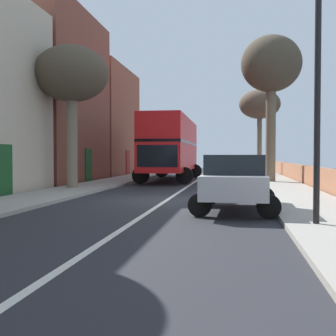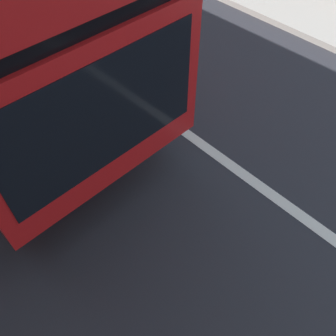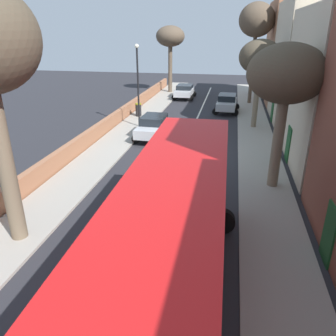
{
  "view_description": "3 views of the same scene",
  "coord_description": "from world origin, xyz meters",
  "px_view_note": "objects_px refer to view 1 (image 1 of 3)",
  "views": [
    {
      "loc": [
        2.48,
        -15.21,
        1.65
      ],
      "look_at": [
        -0.75,
        5.03,
        1.05
      ],
      "focal_mm": 44.79,
      "sensor_mm": 36.0,
      "label": 1
    },
    {
      "loc": [
        -2.91,
        4.56,
        3.88
      ],
      "look_at": [
        -1.15,
        6.42,
        0.82
      ],
      "focal_mm": 38.66,
      "sensor_mm": 36.0,
      "label": 2
    },
    {
      "loc": [
        -2.93,
        19.73,
        7.35
      ],
      "look_at": [
        -0.56,
        7.46,
        2.1
      ],
      "focal_mm": 35.13,
      "sensor_mm": 36.0,
      "label": 3
    }
  ],
  "objects_px": {
    "double_decker_bus": "(171,145)",
    "street_tree_right_3": "(271,67)",
    "street_tree_left_0": "(72,76)",
    "parked_car_silver_right_1": "(235,180)",
    "lamppost_right": "(318,59)",
    "street_tree_right_1": "(260,105)"
  },
  "relations": [
    {
      "from": "double_decker_bus",
      "to": "parked_car_silver_right_1",
      "type": "relative_size",
      "value": 2.74
    },
    {
      "from": "street_tree_right_3",
      "to": "street_tree_left_0",
      "type": "bearing_deg",
      "value": -146.58
    },
    {
      "from": "parked_car_silver_right_1",
      "to": "street_tree_right_1",
      "type": "height_order",
      "value": "street_tree_right_1"
    },
    {
      "from": "street_tree_left_0",
      "to": "street_tree_right_1",
      "type": "bearing_deg",
      "value": 60.23
    },
    {
      "from": "parked_car_silver_right_1",
      "to": "street_tree_left_0",
      "type": "height_order",
      "value": "street_tree_left_0"
    },
    {
      "from": "parked_car_silver_right_1",
      "to": "lamppost_right",
      "type": "xyz_separation_m",
      "value": [
        1.8,
        -2.63,
        2.86
      ]
    },
    {
      "from": "parked_car_silver_right_1",
      "to": "street_tree_right_3",
      "type": "xyz_separation_m",
      "value": [
        2.09,
        13.26,
        5.99
      ]
    },
    {
      "from": "parked_car_silver_right_1",
      "to": "lamppost_right",
      "type": "height_order",
      "value": "lamppost_right"
    },
    {
      "from": "street_tree_left_0",
      "to": "street_tree_right_3",
      "type": "height_order",
      "value": "street_tree_right_3"
    },
    {
      "from": "double_decker_bus",
      "to": "lamppost_right",
      "type": "distance_m",
      "value": 18.87
    },
    {
      "from": "street_tree_right_1",
      "to": "lamppost_right",
      "type": "relative_size",
      "value": 1.13
    },
    {
      "from": "double_decker_bus",
      "to": "street_tree_right_3",
      "type": "relative_size",
      "value": 1.31
    },
    {
      "from": "double_decker_bus",
      "to": "lamppost_right",
      "type": "xyz_separation_m",
      "value": [
        6.0,
        -17.83,
        1.45
      ]
    },
    {
      "from": "street_tree_right_3",
      "to": "double_decker_bus",
      "type": "bearing_deg",
      "value": 162.84
    },
    {
      "from": "lamppost_right",
      "to": "street_tree_right_1",
      "type": "bearing_deg",
      "value": 89.48
    },
    {
      "from": "street_tree_right_1",
      "to": "street_tree_right_3",
      "type": "height_order",
      "value": "street_tree_right_3"
    },
    {
      "from": "parked_car_silver_right_1",
      "to": "double_decker_bus",
      "type": "bearing_deg",
      "value": 105.44
    },
    {
      "from": "double_decker_bus",
      "to": "parked_car_silver_right_1",
      "type": "bearing_deg",
      "value": -74.56
    },
    {
      "from": "street_tree_left_0",
      "to": "lamppost_right",
      "type": "relative_size",
      "value": 1.08
    },
    {
      "from": "double_decker_bus",
      "to": "street_tree_left_0",
      "type": "xyz_separation_m",
      "value": [
        -3.56,
        -8.45,
        3.11
      ]
    },
    {
      "from": "parked_car_silver_right_1",
      "to": "street_tree_right_1",
      "type": "distance_m",
      "value": 24.49
    },
    {
      "from": "parked_car_silver_right_1",
      "to": "street_tree_left_0",
      "type": "xyz_separation_m",
      "value": [
        -7.76,
        6.76,
        4.52
      ]
    }
  ]
}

